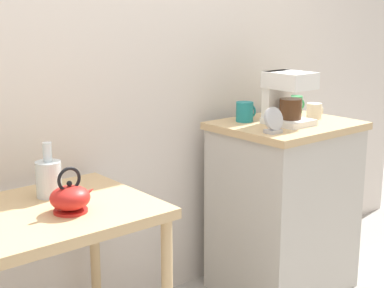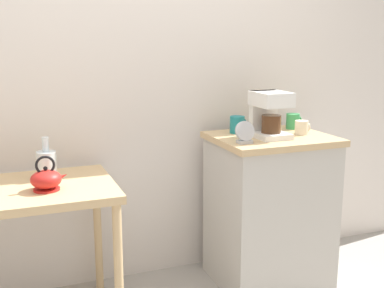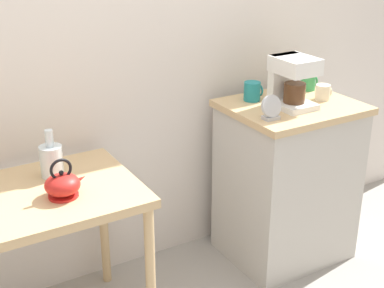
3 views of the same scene
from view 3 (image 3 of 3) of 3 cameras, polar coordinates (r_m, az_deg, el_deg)
name	(u,v)px [view 3 (image 3 of 3)]	position (r m, az deg, el deg)	size (l,w,h in m)	color
back_wall	(135,6)	(2.77, -5.91, 14.01)	(4.40, 0.10, 2.80)	silver
wooden_table	(34,214)	(2.42, -15.98, -7.01)	(0.88, 0.62, 0.74)	tan
kitchen_counter	(287,181)	(3.09, 9.73, -3.76)	(0.67, 0.56, 0.90)	#BCB7AD
teakettle	(63,185)	(2.30, -13.18, -4.10)	(0.18, 0.15, 0.17)	red
glass_carafe_vase	(51,160)	(2.48, -14.31, -1.60)	(0.10, 0.10, 0.22)	silver
coffee_maker	(291,79)	(2.84, 10.20, 6.58)	(0.18, 0.22, 0.26)	white
mug_dark_teal	(252,91)	(2.94, 6.26, 5.43)	(0.09, 0.09, 0.10)	teal
mug_small_cream	(323,92)	(3.02, 13.37, 5.23)	(0.08, 0.08, 0.08)	beige
mug_tall_green	(308,82)	(3.17, 11.92, 6.33)	(0.09, 0.08, 0.09)	#338C4C
table_clock	(271,109)	(2.66, 8.19, 3.63)	(0.11, 0.05, 0.12)	#B2B5BA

